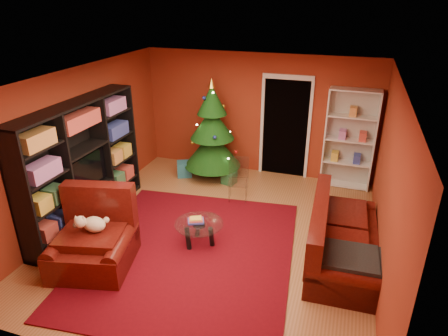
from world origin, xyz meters
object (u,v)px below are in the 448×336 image
(coffee_table, at_px, (199,233))
(gift_box_green, at_px, (229,178))
(rug, at_px, (189,252))
(gift_box_teal, at_px, (185,169))
(acrylic_chair, at_px, (238,182))
(white_bookshelf, at_px, (349,140))
(media_unit, at_px, (83,165))
(dog, at_px, (94,224))
(armchair, at_px, (92,239))
(sofa, at_px, (345,233))
(christmas_tree, at_px, (212,131))

(coffee_table, bearing_deg, gift_box_green, 95.42)
(rug, height_order, gift_box_teal, gift_box_teal)
(gift_box_green, xyz_separation_m, acrylic_chair, (0.38, -0.65, 0.25))
(acrylic_chair, bearing_deg, white_bookshelf, 20.98)
(media_unit, xyz_separation_m, white_bookshelf, (4.20, 2.82, -0.05))
(gift_box_green, distance_m, dog, 3.40)
(rug, distance_m, coffee_table, 0.34)
(armchair, bearing_deg, sofa, 7.56)
(rug, xyz_separation_m, coffee_table, (0.06, 0.27, 0.19))
(christmas_tree, relative_size, coffee_table, 2.80)
(gift_box_teal, bearing_deg, coffee_table, -61.55)
(white_bookshelf, xyz_separation_m, dog, (-3.32, -3.85, -0.33))
(christmas_tree, xyz_separation_m, sofa, (2.85, -2.19, -0.59))
(christmas_tree, bearing_deg, rug, -77.77)
(gift_box_teal, height_order, sofa, sofa)
(gift_box_teal, bearing_deg, dog, -89.41)
(white_bookshelf, bearing_deg, gift_box_green, -162.84)
(gift_box_teal, xyz_separation_m, armchair, (-0.00, -3.32, 0.30))
(rug, relative_size, gift_box_teal, 11.60)
(christmas_tree, relative_size, gift_box_teal, 6.87)
(acrylic_chair, bearing_deg, coffee_table, -109.01)
(media_unit, distance_m, gift_box_teal, 2.56)
(christmas_tree, distance_m, armchair, 3.59)
(gift_box_green, distance_m, coffee_table, 2.28)
(rug, bearing_deg, dog, -150.53)
(rug, relative_size, gift_box_green, 14.09)
(media_unit, distance_m, gift_box_green, 3.03)
(rug, xyz_separation_m, dog, (-1.17, -0.66, 0.68))
(christmas_tree, height_order, dog, christmas_tree)
(rug, bearing_deg, gift_box_green, 93.40)
(christmas_tree, distance_m, gift_box_green, 1.05)
(sofa, bearing_deg, acrylic_chair, 55.20)
(gift_box_green, distance_m, sofa, 3.12)
(dog, bearing_deg, sofa, 6.88)
(white_bookshelf, distance_m, acrylic_chair, 2.41)
(gift_box_teal, distance_m, acrylic_chair, 1.61)
(rug, height_order, dog, dog)
(white_bookshelf, height_order, acrylic_chair, white_bookshelf)
(gift_box_teal, xyz_separation_m, coffee_table, (1.26, -2.33, 0.05))
(media_unit, distance_m, coffee_table, 2.28)
(white_bookshelf, bearing_deg, christmas_tree, -169.98)
(gift_box_green, height_order, sofa, sofa)
(gift_box_teal, bearing_deg, rug, -65.30)
(dog, relative_size, coffee_table, 0.52)
(gift_box_teal, bearing_deg, sofa, -30.39)
(sofa, bearing_deg, christmas_tree, 50.65)
(media_unit, bearing_deg, rug, -9.93)
(christmas_tree, bearing_deg, dog, -99.33)
(armchair, xyz_separation_m, coffee_table, (1.27, 0.99, -0.26))
(christmas_tree, relative_size, acrylic_chair, 2.85)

